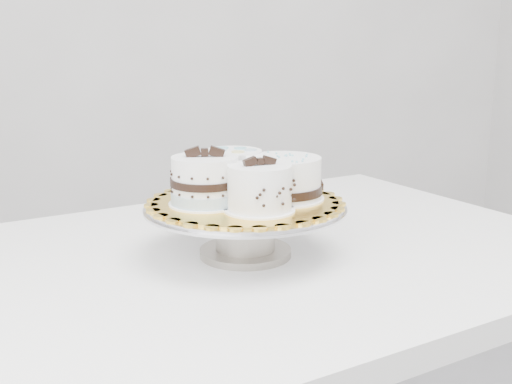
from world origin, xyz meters
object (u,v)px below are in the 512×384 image
object	(u,v)px
cake_board	(245,202)
cake_banded	(205,183)
table	(239,297)
cake_ribbon	(284,180)
cake_swirl	(260,189)
cake_dots	(233,171)
cake_stand	(245,220)

from	to	relation	value
cake_board	cake_banded	size ratio (longest dim) A/B	2.29
table	cake_ribbon	xyz separation A→B (m)	(0.07, -0.02, 0.21)
table	cake_swirl	world-z (taller)	cake_swirl
table	cake_banded	size ratio (longest dim) A/B	9.91
table	cake_ribbon	distance (m)	0.22
cake_banded	cake_ribbon	xyz separation A→B (m)	(0.13, -0.01, -0.00)
cake_board	cake_dots	bearing A→B (deg)	88.64
cake_stand	cake_banded	bearing A→B (deg)	177.66
cake_stand	cake_swirl	world-z (taller)	cake_swirl
table	cake_dots	world-z (taller)	cake_dots
cake_dots	cake_stand	bearing A→B (deg)	-100.94
cake_swirl	cake_ribbon	size ratio (longest dim) A/B	0.75
cake_board	cake_swirl	xyz separation A→B (m)	(-0.00, -0.07, 0.04)
cake_swirl	cake_dots	size ratio (longest dim) A/B	0.90
cake_board	cake_banded	world-z (taller)	cake_banded
cake_banded	cake_dots	bearing A→B (deg)	59.78
cake_stand	cake_ribbon	world-z (taller)	cake_ribbon
cake_board	cake_banded	xyz separation A→B (m)	(-0.07, 0.00, 0.04)
table	cake_banded	world-z (taller)	cake_banded
cake_dots	cake_ribbon	bearing A→B (deg)	-59.73
cake_dots	cake_ribbon	distance (m)	0.10
cake_stand	cake_dots	distance (m)	0.10
cake_banded	cake_swirl	bearing A→B (deg)	-29.61
cake_stand	cake_board	distance (m)	0.03
cake_swirl	cake_banded	bearing A→B (deg)	131.69
cake_swirl	cake_banded	distance (m)	0.09
cake_ribbon	cake_dots	bearing A→B (deg)	141.54
table	cake_ribbon	size ratio (longest dim) A/B	8.91
cake_banded	cake_board	bearing A→B (deg)	14.60
cake_swirl	cake_board	bearing A→B (deg)	87.27
cake_board	cake_dots	xyz separation A→B (m)	(0.00, 0.07, 0.04)
cake_board	cake_banded	bearing A→B (deg)	177.66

